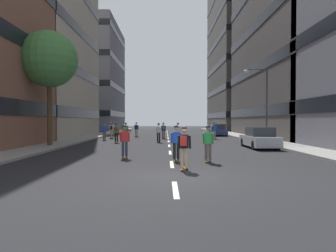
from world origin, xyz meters
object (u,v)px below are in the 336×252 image
at_px(skater_3, 159,132).
at_px(skater_9, 112,129).
at_px(skater_0, 176,141).
at_px(parked_car_near, 218,130).
at_px(skater_13, 163,129).
at_px(streetlamp_right, 263,96).
at_px(skater_2, 125,140).
at_px(skater_6, 178,131).
at_px(skater_7, 208,142).
at_px(skater_10, 184,145).
at_px(street_tree_near, 49,60).
at_px(skater_4, 214,130).
at_px(skater_12, 116,131).
at_px(parked_car_mid, 259,138).
at_px(skater_5, 136,128).
at_px(skater_8, 124,129).
at_px(skater_11, 104,130).
at_px(skater_1, 126,130).

bearing_deg(skater_3, skater_9, 132.29).
bearing_deg(skater_9, skater_0, -70.58).
distance_m(parked_car_near, skater_13, 9.65).
relative_size(streetlamp_right, skater_2, 3.65).
distance_m(skater_0, skater_6, 14.67).
xyz_separation_m(skater_7, skater_9, (-7.94, 18.57, 0.03)).
bearing_deg(skater_13, skater_10, -87.25).
height_order(skater_6, skater_9, same).
distance_m(skater_7, skater_9, 20.20).
relative_size(street_tree_near, skater_9, 4.80).
distance_m(streetlamp_right, skater_4, 6.76).
height_order(skater_0, skater_12, same).
bearing_deg(skater_0, parked_car_mid, 47.97).
relative_size(skater_4, skater_5, 1.00).
bearing_deg(skater_2, parked_car_mid, 32.74).
bearing_deg(parked_car_near, parked_car_mid, -90.00).
distance_m(streetlamp_right, skater_9, 16.11).
distance_m(skater_4, skater_8, 10.23).
bearing_deg(skater_8, skater_5, 58.82).
relative_size(skater_7, skater_9, 1.00).
bearing_deg(parked_car_mid, skater_11, 146.59).
xyz_separation_m(skater_4, skater_13, (-5.36, 0.81, 0.03)).
bearing_deg(parked_car_mid, skater_13, 123.14).
relative_size(parked_car_near, skater_7, 2.47).
distance_m(skater_7, skater_12, 14.10).
distance_m(streetlamp_right, skater_3, 9.80).
bearing_deg(skater_9, skater_7, -66.85).
xyz_separation_m(skater_9, skater_11, (-0.25, -2.73, -0.03)).
height_order(skater_2, skater_7, same).
relative_size(skater_6, skater_9, 1.00).
height_order(parked_car_near, skater_0, skater_0).
height_order(parked_car_near, skater_8, skater_8).
xyz_separation_m(skater_3, skater_11, (-5.52, 3.06, 0.00)).
relative_size(parked_car_mid, skater_1, 2.47).
relative_size(parked_car_near, skater_0, 2.47).
height_order(parked_car_mid, skater_12, skater_12).
relative_size(parked_car_near, skater_1, 2.47).
distance_m(skater_11, skater_12, 3.74).
relative_size(skater_0, skater_3, 1.00).
bearing_deg(skater_1, parked_car_near, 29.73).
relative_size(skater_2, skater_12, 1.00).
height_order(parked_car_near, skater_7, skater_7).
distance_m(streetlamp_right, skater_7, 14.40).
relative_size(skater_4, skater_11, 1.00).
height_order(streetlamp_right, skater_13, streetlamp_right).
bearing_deg(skater_4, skater_12, -153.75).
xyz_separation_m(street_tree_near, skater_6, (9.91, 6.77, -5.56)).
bearing_deg(skater_7, skater_3, 101.80).
distance_m(skater_9, skater_12, 6.22).
bearing_deg(skater_10, parked_car_mid, 57.89).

